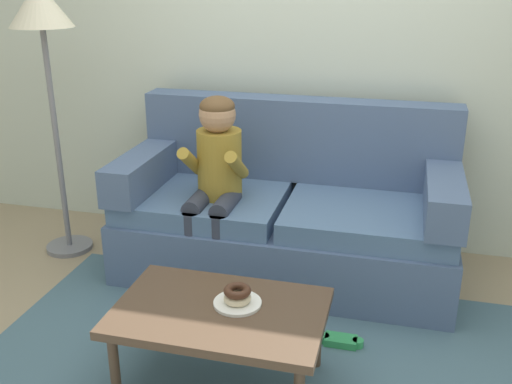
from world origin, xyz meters
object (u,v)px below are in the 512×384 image
object	(u,v)px
coffee_table	(220,317)
person_child	(216,173)
floor_lamp	(43,29)
couch	(288,215)
donut	(237,298)
toy_controller	(341,342)

from	to	relation	value
coffee_table	person_child	size ratio (longest dim) A/B	0.82
coffee_table	floor_lamp	bearing A→B (deg)	142.66
couch	donut	world-z (taller)	couch
couch	donut	distance (m)	1.12
coffee_table	toy_controller	bearing A→B (deg)	41.42
couch	floor_lamp	size ratio (longest dim) A/B	1.16
couch	coffee_table	xyz separation A→B (m)	(-0.06, -1.17, -0.00)
couch	floor_lamp	bearing A→B (deg)	-176.15
coffee_table	donut	distance (m)	0.11
donut	person_child	bearing A→B (deg)	113.18
person_child	toy_controller	size ratio (longest dim) A/B	4.87
donut	floor_lamp	distance (m)	2.05
toy_controller	floor_lamp	distance (m)	2.45
coffee_table	person_child	xyz separation A→B (m)	(-0.32, 0.96, 0.31)
couch	person_child	xyz separation A→B (m)	(-0.38, -0.21, 0.31)
coffee_table	donut	size ratio (longest dim) A/B	7.56
couch	coffee_table	size ratio (longest dim) A/B	2.17
coffee_table	donut	world-z (taller)	donut
donut	toy_controller	bearing A→B (deg)	41.95
person_child	floor_lamp	xyz separation A→B (m)	(-1.08, 0.12, 0.76)
donut	couch	bearing A→B (deg)	90.28
coffee_table	toy_controller	xyz separation A→B (m)	(0.49, 0.43, -0.33)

